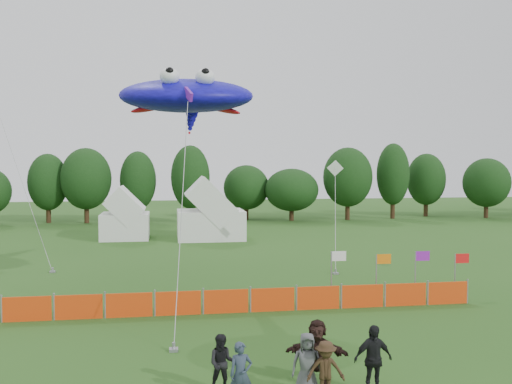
{
  "coord_description": "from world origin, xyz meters",
  "views": [
    {
      "loc": [
        -3.46,
        -16.0,
        6.37
      ],
      "look_at": [
        0.0,
        6.0,
        5.2
      ],
      "focal_mm": 40.0,
      "sensor_mm": 36.0,
      "label": 1
    }
  ],
  "objects": [
    {
      "name": "barrier_fence",
      "position": [
        -1.03,
        7.64,
        0.5
      ],
      "size": [
        21.9,
        0.06,
        1.0
      ],
      "color": "red",
      "rests_on": "ground"
    },
    {
      "name": "tent_right",
      "position": [
        0.12,
        31.03,
        1.97
      ],
      "size": [
        5.54,
        4.43,
        3.91
      ],
      "color": "white",
      "rests_on": "ground"
    },
    {
      "name": "tent_left",
      "position": [
        -6.88,
        32.23,
        1.76
      ],
      "size": [
        3.96,
        3.96,
        3.49
      ],
      "color": "white",
      "rests_on": "ground"
    },
    {
      "name": "spectator_d",
      "position": [
        2.11,
        -1.31,
        0.96
      ],
      "size": [
        1.16,
        0.59,
        1.91
      ],
      "primitive_type": "imported",
      "rotation": [
        0.0,
        0.0,
        0.11
      ],
      "color": "black",
      "rests_on": "ground"
    },
    {
      "name": "spectator_f",
      "position": [
        0.73,
        -0.57,
        0.96
      ],
      "size": [
        1.86,
        1.12,
        1.91
      ],
      "primitive_type": "imported",
      "rotation": [
        0.0,
        0.0,
        -0.34
      ],
      "color": "black",
      "rests_on": "ground"
    },
    {
      "name": "ground",
      "position": [
        0.0,
        0.0,
        0.0
      ],
      "size": [
        160.0,
        160.0,
        0.0
      ],
      "primitive_type": "plane",
      "color": "#234C16",
      "rests_on": "ground"
    },
    {
      "name": "spectator_c",
      "position": [
        0.71,
        -1.49,
        0.8
      ],
      "size": [
        1.08,
        0.69,
        1.59
      ],
      "primitive_type": "imported",
      "rotation": [
        0.0,
        0.0,
        -0.1
      ],
      "color": "#372516",
      "rests_on": "ground"
    },
    {
      "name": "spectator_b",
      "position": [
        -1.98,
        -0.59,
        0.81
      ],
      "size": [
        0.86,
        0.71,
        1.62
      ],
      "primitive_type": "imported",
      "rotation": [
        0.0,
        0.0,
        -0.12
      ],
      "color": "black",
      "rests_on": "ground"
    },
    {
      "name": "small_kite_white",
      "position": [
        7.46,
        19.96,
        4.15
      ],
      "size": [
        2.8,
        7.44,
        6.52
      ],
      "color": "white",
      "rests_on": "ground"
    },
    {
      "name": "small_kite_dark",
      "position": [
        -13.66,
        23.9,
        7.29
      ],
      "size": [
        7.2,
        11.0,
        13.65
      ],
      "color": "black",
      "rests_on": "ground"
    },
    {
      "name": "stingray_kite",
      "position": [
        -2.52,
        10.1,
        9.29
      ],
      "size": [
        6.3,
        14.66,
        10.39
      ],
      "color": "#170ECD",
      "rests_on": "ground"
    },
    {
      "name": "treeline",
      "position": [
        1.61,
        44.93,
        4.18
      ],
      "size": [
        104.57,
        8.78,
        8.36
      ],
      "color": "#382314",
      "rests_on": "ground"
    },
    {
      "name": "flag_row",
      "position": [
        7.11,
        8.9,
        1.47
      ],
      "size": [
        6.73,
        0.5,
        2.27
      ],
      "color": "gray",
      "rests_on": "ground"
    },
    {
      "name": "spectator_a",
      "position": [
        -1.59,
        -1.53,
        0.84
      ],
      "size": [
        0.65,
        0.46,
        1.68
      ],
      "primitive_type": "imported",
      "rotation": [
        0.0,
        0.0,
        0.09
      ],
      "color": "#2B3647",
      "rests_on": "ground"
    },
    {
      "name": "spectator_e",
      "position": [
        0.28,
        -1.15,
        0.86
      ],
      "size": [
        0.91,
        0.67,
        1.73
      ],
      "primitive_type": "imported",
      "rotation": [
        0.0,
        0.0,
        -0.15
      ],
      "color": "#48494C",
      "rests_on": "ground"
    }
  ]
}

